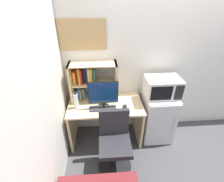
{
  "coord_description": "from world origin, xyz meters",
  "views": [
    {
      "loc": [
        -1.03,
        -2.32,
        2.2
      ],
      "look_at": [
        -0.88,
        -0.34,
        0.99
      ],
      "focal_mm": 25.93,
      "sensor_mm": 36.0,
      "label": 1
    }
  ],
  "objects_px": {
    "microwave": "(162,87)",
    "desk_chair": "(115,145)",
    "mini_fridge": "(157,116)",
    "water_bottle": "(76,101)",
    "hutch_bookshelf": "(87,80)",
    "wall_corkboard": "(82,35)",
    "keyboard": "(103,108)",
    "computer_mouse": "(125,106)",
    "monitor": "(103,95)"
  },
  "relations": [
    {
      "from": "desk_chair",
      "to": "wall_corkboard",
      "type": "xyz_separation_m",
      "value": [
        -0.38,
        0.81,
        1.29
      ]
    },
    {
      "from": "hutch_bookshelf",
      "to": "monitor",
      "type": "bearing_deg",
      "value": -49.7
    },
    {
      "from": "computer_mouse",
      "to": "desk_chair",
      "type": "xyz_separation_m",
      "value": [
        -0.19,
        -0.41,
        -0.35
      ]
    },
    {
      "from": "monitor",
      "to": "desk_chair",
      "type": "height_order",
      "value": "monitor"
    },
    {
      "from": "hutch_bookshelf",
      "to": "mini_fridge",
      "type": "xyz_separation_m",
      "value": [
        1.13,
        -0.17,
        -0.65
      ]
    },
    {
      "from": "water_bottle",
      "to": "wall_corkboard",
      "type": "relative_size",
      "value": 0.4
    },
    {
      "from": "computer_mouse",
      "to": "microwave",
      "type": "relative_size",
      "value": 0.17
    },
    {
      "from": "computer_mouse",
      "to": "mini_fridge",
      "type": "height_order",
      "value": "mini_fridge"
    },
    {
      "from": "water_bottle",
      "to": "monitor",
      "type": "bearing_deg",
      "value": -4.12
    },
    {
      "from": "computer_mouse",
      "to": "microwave",
      "type": "distance_m",
      "value": 0.63
    },
    {
      "from": "monitor",
      "to": "mini_fridge",
      "type": "distance_m",
      "value": 1.05
    },
    {
      "from": "hutch_bookshelf",
      "to": "monitor",
      "type": "distance_m",
      "value": 0.38
    },
    {
      "from": "mini_fridge",
      "to": "desk_chair",
      "type": "bearing_deg",
      "value": -144.73
    },
    {
      "from": "hutch_bookshelf",
      "to": "desk_chair",
      "type": "relative_size",
      "value": 0.77
    },
    {
      "from": "keyboard",
      "to": "water_bottle",
      "type": "distance_m",
      "value": 0.4
    },
    {
      "from": "desk_chair",
      "to": "monitor",
      "type": "bearing_deg",
      "value": 106.61
    },
    {
      "from": "monitor",
      "to": "microwave",
      "type": "bearing_deg",
      "value": 7.26
    },
    {
      "from": "monitor",
      "to": "wall_corkboard",
      "type": "height_order",
      "value": "wall_corkboard"
    },
    {
      "from": "hutch_bookshelf",
      "to": "keyboard",
      "type": "height_order",
      "value": "hutch_bookshelf"
    },
    {
      "from": "hutch_bookshelf",
      "to": "monitor",
      "type": "relative_size",
      "value": 1.62
    },
    {
      "from": "microwave",
      "to": "desk_chair",
      "type": "height_order",
      "value": "microwave"
    },
    {
      "from": "wall_corkboard",
      "to": "water_bottle",
      "type": "bearing_deg",
      "value": -111.87
    },
    {
      "from": "water_bottle",
      "to": "desk_chair",
      "type": "xyz_separation_m",
      "value": [
        0.52,
        -0.46,
        -0.45
      ]
    },
    {
      "from": "computer_mouse",
      "to": "microwave",
      "type": "bearing_deg",
      "value": 12.6
    },
    {
      "from": "hutch_bookshelf",
      "to": "wall_corkboard",
      "type": "bearing_deg",
      "value": 99.57
    },
    {
      "from": "hutch_bookshelf",
      "to": "wall_corkboard",
      "type": "distance_m",
      "value": 0.64
    },
    {
      "from": "wall_corkboard",
      "to": "keyboard",
      "type": "bearing_deg",
      "value": -59.83
    },
    {
      "from": "microwave",
      "to": "water_bottle",
      "type": "bearing_deg",
      "value": -176.23
    },
    {
      "from": "mini_fridge",
      "to": "water_bottle",
      "type": "bearing_deg",
      "value": -176.37
    },
    {
      "from": "computer_mouse",
      "to": "water_bottle",
      "type": "bearing_deg",
      "value": 176.51
    },
    {
      "from": "keyboard",
      "to": "wall_corkboard",
      "type": "xyz_separation_m",
      "value": [
        -0.24,
        0.41,
        0.96
      ]
    },
    {
      "from": "keyboard",
      "to": "computer_mouse",
      "type": "height_order",
      "value": "computer_mouse"
    },
    {
      "from": "keyboard",
      "to": "desk_chair",
      "type": "relative_size",
      "value": 0.43
    },
    {
      "from": "monitor",
      "to": "mini_fridge",
      "type": "bearing_deg",
      "value": 7.07
    },
    {
      "from": "keyboard",
      "to": "desk_chair",
      "type": "height_order",
      "value": "desk_chair"
    },
    {
      "from": "water_bottle",
      "to": "desk_chair",
      "type": "height_order",
      "value": "water_bottle"
    },
    {
      "from": "microwave",
      "to": "desk_chair",
      "type": "distance_m",
      "value": 1.1
    },
    {
      "from": "hutch_bookshelf",
      "to": "water_bottle",
      "type": "relative_size",
      "value": 2.74
    },
    {
      "from": "desk_chair",
      "to": "hutch_bookshelf",
      "type": "bearing_deg",
      "value": 117.21
    },
    {
      "from": "microwave",
      "to": "hutch_bookshelf",
      "type": "bearing_deg",
      "value": 171.72
    },
    {
      "from": "hutch_bookshelf",
      "to": "mini_fridge",
      "type": "relative_size",
      "value": 0.84
    },
    {
      "from": "hutch_bookshelf",
      "to": "desk_chair",
      "type": "xyz_separation_m",
      "value": [
        0.36,
        -0.71,
        -0.66
      ]
    },
    {
      "from": "monitor",
      "to": "wall_corkboard",
      "type": "xyz_separation_m",
      "value": [
        -0.25,
        0.39,
        0.73
      ]
    },
    {
      "from": "hutch_bookshelf",
      "to": "wall_corkboard",
      "type": "xyz_separation_m",
      "value": [
        -0.02,
        0.11,
        0.63
      ]
    },
    {
      "from": "wall_corkboard",
      "to": "desk_chair",
      "type": "bearing_deg",
      "value": -64.93
    },
    {
      "from": "monitor",
      "to": "mini_fridge",
      "type": "height_order",
      "value": "monitor"
    },
    {
      "from": "desk_chair",
      "to": "wall_corkboard",
      "type": "height_order",
      "value": "wall_corkboard"
    },
    {
      "from": "monitor",
      "to": "desk_chair",
      "type": "relative_size",
      "value": 0.47
    },
    {
      "from": "keyboard",
      "to": "computer_mouse",
      "type": "xyz_separation_m",
      "value": [
        0.33,
        0.01,
        0.01
      ]
    },
    {
      "from": "monitor",
      "to": "computer_mouse",
      "type": "relative_size",
      "value": 5.05
    }
  ]
}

